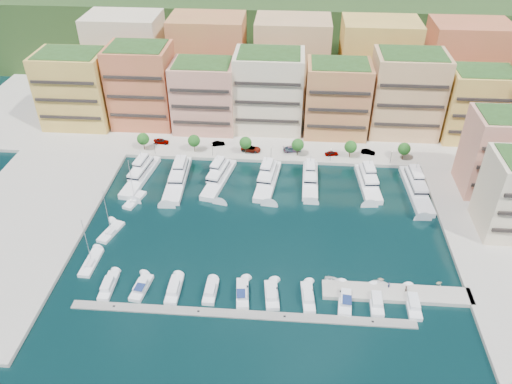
{
  "coord_description": "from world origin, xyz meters",
  "views": [
    {
      "loc": [
        5.35,
        -99.39,
        80.72
      ],
      "look_at": [
        -2.67,
        5.89,
        6.0
      ],
      "focal_mm": 35.0,
      "sensor_mm": 36.0,
      "label": 1
    }
  ],
  "objects_px": {
    "yacht_0": "(141,174)",
    "yacht_2": "(219,176)",
    "person_0": "(389,285)",
    "cruiser_5": "(272,295)",
    "tree_5": "(404,149)",
    "car_3": "(292,149)",
    "car_0": "(161,141)",
    "person_1": "(406,289)",
    "yacht_4": "(310,179)",
    "cruiser_3": "(211,292)",
    "tree_1": "(194,141)",
    "cruiser_4": "(242,294)",
    "tender_0": "(333,280)",
    "tender_2": "(379,283)",
    "yacht_1": "(178,177)",
    "lamppost_1": "(212,148)",
    "sailboat_2": "(135,200)",
    "yacht_6": "(416,187)",
    "cruiser_8": "(376,301)",
    "car_4": "(332,153)",
    "cruiser_9": "(413,303)",
    "car_5": "(368,152)",
    "tender_3": "(439,283)",
    "sailboat_0": "(91,263)",
    "tree_0": "(143,139)",
    "lamppost_2": "(271,150)",
    "tree_4": "(351,147)",
    "lamppost_0": "(154,146)",
    "cruiser_7": "(345,299)",
    "sailboat_1": "(111,232)",
    "car_2": "(251,149)",
    "tender_1": "(381,279)",
    "tree_2": "(246,143)",
    "cruiser_0": "(109,286)",
    "car_1": "(218,143)",
    "cruiser_2": "(174,290)",
    "lamppost_3": "(331,153)",
    "lamppost_4": "(391,155)",
    "yacht_5": "(368,181)",
    "tree_3": "(298,145)"
  },
  "relations": [
    {
      "from": "car_4",
      "to": "person_1",
      "type": "relative_size",
      "value": 2.49
    },
    {
      "from": "tree_2",
      "to": "yacht_4",
      "type": "xyz_separation_m",
      "value": [
        19.86,
        -12.96,
        -3.65
      ]
    },
    {
      "from": "tree_1",
      "to": "cruiser_4",
      "type": "xyz_separation_m",
      "value": [
        20.71,
        -58.11,
        -4.17
      ]
    },
    {
      "from": "tender_1",
      "to": "tender_3",
      "type": "xyz_separation_m",
      "value": [
        12.72,
        -0.21,
        0.0
      ]
    },
    {
      "from": "sailboat_2",
      "to": "car_2",
      "type": "bearing_deg",
      "value": 43.06
    },
    {
      "from": "yacht_5",
      "to": "tender_0",
      "type": "xyz_separation_m",
      "value": [
        -11.86,
        -39.28,
        -0.84
      ]
    },
    {
      "from": "tree_0",
      "to": "lamppost_2",
      "type": "relative_size",
      "value": 1.35
    },
    {
      "from": "yacht_0",
      "to": "sailboat_0",
      "type": "height_order",
      "value": "sailboat_0"
    },
    {
      "from": "cruiser_0",
      "to": "sailboat_0",
      "type": "height_order",
      "value": "sailboat_0"
    },
    {
      "from": "yacht_4",
      "to": "cruiser_3",
      "type": "bearing_deg",
      "value": -116.1
    },
    {
      "from": "car_1",
      "to": "person_1",
      "type": "bearing_deg",
      "value": -157.43
    },
    {
      "from": "tree_0",
      "to": "tender_0",
      "type": "bearing_deg",
      "value": -42.81
    },
    {
      "from": "person_0",
      "to": "cruiser_5",
      "type": "bearing_deg",
      "value": 70.88
    },
    {
      "from": "car_3",
      "to": "lamppost_0",
      "type": "bearing_deg",
      "value": 82.99
    },
    {
      "from": "lamppost_1",
      "to": "tree_4",
      "type": "bearing_deg",
      "value": 3.13
    },
    {
      "from": "yacht_1",
      "to": "yacht_2",
      "type": "distance_m",
      "value": 11.9
    },
    {
      "from": "cruiser_0",
      "to": "car_5",
      "type": "relative_size",
      "value": 2.0
    },
    {
      "from": "tree_1",
      "to": "car_5",
      "type": "bearing_deg",
      "value": 2.73
    },
    {
      "from": "lamppost_2",
      "to": "person_0",
      "type": "xyz_separation_m",
      "value": [
        28.3,
        -52.04,
        -2.0
      ]
    },
    {
      "from": "tree_4",
      "to": "yacht_4",
      "type": "xyz_separation_m",
      "value": [
        -12.14,
        -12.96,
        -3.65
      ]
    },
    {
      "from": "tender_0",
      "to": "yacht_5",
      "type": "bearing_deg",
      "value": -3.78
    },
    {
      "from": "cruiser_3",
      "to": "car_4",
      "type": "bearing_deg",
      "value": 63.93
    },
    {
      "from": "sailboat_1",
      "to": "car_5",
      "type": "distance_m",
      "value": 80.26
    },
    {
      "from": "yacht_1",
      "to": "car_2",
      "type": "xyz_separation_m",
      "value": [
        19.76,
        16.62,
        0.76
      ]
    },
    {
      "from": "cruiser_5",
      "to": "tender_3",
      "type": "relative_size",
      "value": 5.64
    },
    {
      "from": "tree_5",
      "to": "car_3",
      "type": "xyz_separation_m",
      "value": [
        -33.61,
        2.37,
        -2.91
      ]
    },
    {
      "from": "tree_2",
      "to": "yacht_6",
      "type": "distance_m",
      "value": 51.7
    },
    {
      "from": "lamppost_3",
      "to": "car_0",
      "type": "distance_m",
      "value": 54.03
    },
    {
      "from": "lamppost_1",
      "to": "sailboat_2",
      "type": "xyz_separation_m",
      "value": [
        -18.02,
        -23.77,
        -3.51
      ]
    },
    {
      "from": "sailboat_0",
      "to": "person_1",
      "type": "height_order",
      "value": "sailboat_0"
    },
    {
      "from": "cruiser_3",
      "to": "lamppost_4",
      "type": "bearing_deg",
      "value": 50.34
    },
    {
      "from": "car_3",
      "to": "lamppost_2",
      "type": "bearing_deg",
      "value": 112.88
    },
    {
      "from": "car_0",
      "to": "person_1",
      "type": "bearing_deg",
      "value": -128.77
    },
    {
      "from": "tree_0",
      "to": "tree_5",
      "type": "xyz_separation_m",
      "value": [
        80.0,
        0.0,
        0.0
      ]
    },
    {
      "from": "yacht_4",
      "to": "sailboat_0",
      "type": "xyz_separation_m",
      "value": [
        -51.22,
        -38.11,
        -0.78
      ]
    },
    {
      "from": "tender_2",
      "to": "yacht_0",
      "type": "bearing_deg",
      "value": 59.34
    },
    {
      "from": "cruiser_7",
      "to": "sailboat_1",
      "type": "relative_size",
      "value": 0.71
    },
    {
      "from": "cruiser_8",
      "to": "tender_1",
      "type": "bearing_deg",
      "value": 74.39
    },
    {
      "from": "cruiser_3",
      "to": "cruiser_9",
      "type": "height_order",
      "value": "same"
    },
    {
      "from": "tree_4",
      "to": "cruiser_2",
      "type": "distance_m",
      "value": 71.97
    },
    {
      "from": "yacht_6",
      "to": "cruiser_8",
      "type": "height_order",
      "value": "yacht_6"
    },
    {
      "from": "cruiser_3",
      "to": "tender_0",
      "type": "height_order",
      "value": "cruiser_3"
    },
    {
      "from": "cruiser_2",
      "to": "lamppost_3",
      "type": "bearing_deg",
      "value": 56.97
    },
    {
      "from": "cruiser_4",
      "to": "tender_1",
      "type": "relative_size",
      "value": 5.9
    },
    {
      "from": "yacht_1",
      "to": "sailboat_2",
      "type": "xyz_separation_m",
      "value": [
        -9.77,
        -10.97,
        -0.77
      ]
    },
    {
      "from": "cruiser_4",
      "to": "tender_0",
      "type": "xyz_separation_m",
      "value": [
        19.69,
        5.86,
        -0.2
      ]
    },
    {
      "from": "sailboat_2",
      "to": "car_2",
      "type": "distance_m",
      "value": 40.44
    },
    {
      "from": "tree_3",
      "to": "tree_5",
      "type": "distance_m",
      "value": 32.0
    },
    {
      "from": "yacht_1",
      "to": "car_4",
      "type": "height_order",
      "value": "yacht_1"
    },
    {
      "from": "yacht_0",
      "to": "yacht_2",
      "type": "height_order",
      "value": "same"
    }
  ]
}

